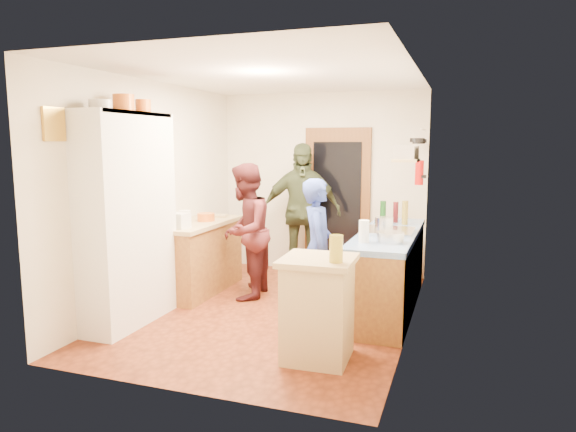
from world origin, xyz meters
The scene contains 44 objects.
floor centered at (0.00, 0.00, -0.01)m, with size 3.00×4.00×0.02m, color brown.
ceiling centered at (0.00, 0.00, 2.61)m, with size 3.00×4.00×0.02m, color silver.
wall_back centered at (0.00, 2.01, 1.30)m, with size 3.00×0.02×2.60m, color silver.
wall_front centered at (0.00, -2.01, 1.30)m, with size 3.00×0.02×2.60m, color silver.
wall_left centered at (-1.51, 0.00, 1.30)m, with size 0.02×4.00×2.60m, color silver.
wall_right centered at (1.51, 0.00, 1.30)m, with size 0.02×4.00×2.60m, color silver.
door_frame centered at (0.25, 1.97, 1.05)m, with size 0.95×0.06×2.10m, color brown.
door_glass centered at (0.25, 1.94, 1.05)m, with size 0.70×0.02×1.70m, color black.
hutch_body centered at (-1.30, -0.80, 1.10)m, with size 0.40×1.20×2.20m, color white.
hutch_top_shelf centered at (-1.30, -0.80, 2.18)m, with size 0.40×1.14×0.04m, color white.
plate_stack centered at (-1.30, -1.14, 2.24)m, with size 0.21×0.21×0.09m, color white.
orange_pot_a centered at (-1.30, -0.79, 2.28)m, with size 0.21×0.21×0.17m, color orange.
orange_pot_b centered at (-1.30, -0.46, 2.27)m, with size 0.16×0.16×0.14m, color orange.
left_counter_base centered at (-1.20, 0.45, 0.42)m, with size 0.60×1.40×0.85m, color #A06D2A.
left_counter_top centered at (-1.20, 0.45, 0.88)m, with size 0.64×1.44×0.05m, color tan.
toaster centered at (-1.15, -0.05, 0.99)m, with size 0.24×0.16×0.18m, color white.
kettle centered at (-1.25, 0.25, 0.98)m, with size 0.15×0.15×0.17m, color white.
orange_bowl centered at (-1.12, 0.55, 0.95)m, with size 0.22×0.22×0.10m, color orange.
chopping_board centered at (-1.18, 0.93, 0.91)m, with size 0.30×0.22×0.03m, color tan.
right_counter_base centered at (1.20, 0.50, 0.42)m, with size 0.60×2.20×0.84m, color #A06D2A.
right_counter_top centered at (1.20, 0.50, 0.87)m, with size 0.62×2.22×0.06m, color #0847BB.
hob centered at (1.20, 0.41, 0.92)m, with size 0.55×0.58×0.04m, color silver.
pot_on_hob centered at (1.15, 0.44, 1.00)m, with size 0.20×0.20×0.13m, color silver.
bottle_a centered at (1.05, 1.03, 1.04)m, with size 0.07×0.07×0.29m, color #143F14.
bottle_b centered at (1.18, 1.21, 1.03)m, with size 0.06×0.06×0.26m, color #591419.
bottle_c centered at (1.31, 1.07, 1.05)m, with size 0.07×0.07×0.29m, color olive.
paper_towel centered at (1.05, -0.21, 1.01)m, with size 0.10×0.10×0.22m, color white.
mixing_bowl centered at (1.30, -0.12, 0.95)m, with size 0.27×0.27×0.10m, color silver.
island_base centered at (0.82, -1.06, 0.43)m, with size 0.55×0.55×0.86m, color tan.
island_top centered at (0.82, -1.06, 0.89)m, with size 0.62×0.62×0.05m, color tan.
cutting_board centered at (0.77, -1.02, 0.90)m, with size 0.35×0.28×0.02m, color white.
oil_jar centered at (1.00, -1.18, 1.02)m, with size 0.11×0.11×0.23m, color #AD9E2D.
pan_rail centered at (1.46, 1.52, 2.05)m, with size 0.02×0.02×0.65m, color silver.
pan_hang_a centered at (1.40, 1.35, 1.92)m, with size 0.18×0.18×0.05m, color black.
pan_hang_b centered at (1.40, 1.55, 1.90)m, with size 0.16×0.16×0.05m, color black.
pan_hang_c centered at (1.40, 1.75, 1.91)m, with size 0.17×0.17×0.05m, color black.
wall_shelf centered at (1.37, 0.45, 1.70)m, with size 0.26×0.42×0.03m, color tan.
radio centered at (1.37, 0.45, 1.79)m, with size 0.22×0.30×0.15m, color silver.
ext_bracket centered at (1.47, 1.70, 1.45)m, with size 0.06×0.10×0.04m, color black.
fire_extinguisher centered at (1.41, 1.70, 1.50)m, with size 0.11×0.11×0.32m, color red.
picture_frame centered at (-1.48, -1.55, 2.05)m, with size 0.03×0.25×0.30m, color gold.
person_hob centered at (0.53, 0.07, 0.75)m, with size 0.55×0.36×1.51m, color #2D419D.
person_left centered at (-0.49, 0.45, 0.82)m, with size 0.80×0.62×1.65m, color #48191B.
person_back centered at (-0.15, 1.54, 0.94)m, with size 1.11×0.46×1.89m, color #333D25.
Camera 1 is at (1.98, -5.22, 1.89)m, focal length 32.00 mm.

